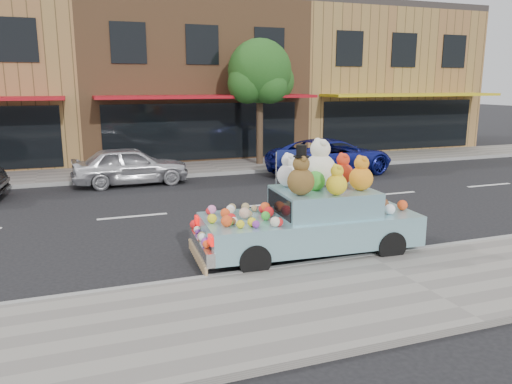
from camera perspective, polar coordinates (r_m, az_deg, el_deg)
name	(u,v)px	position (r m, az deg, el deg)	size (l,w,h in m)	color
ground	(273,204)	(14.47, 2.00, -1.41)	(120.00, 120.00, 0.00)	black
near_sidewalk	(417,286)	(9.05, 17.90, -10.18)	(60.00, 3.00, 0.12)	gray
far_sidewalk	(214,167)	(20.50, -4.84, 2.81)	(60.00, 3.00, 0.12)	gray
near_kerb	(368,257)	(10.18, 12.71, -7.30)	(60.00, 0.12, 0.13)	gray
far_kerb	(224,173)	(19.08, -3.64, 2.13)	(60.00, 0.12, 0.13)	gray
storefront_mid	(183,79)	(25.55, -8.32, 12.67)	(10.00, 9.80, 7.30)	brown
storefront_right	(359,79)	(29.30, 11.66, 12.49)	(10.00, 9.80, 7.30)	olive
street_tree	(260,77)	(20.90, 0.45, 13.04)	(3.00, 2.70, 5.22)	#38281C
car_silver	(130,166)	(17.70, -14.15, 2.95)	(1.57, 3.91, 1.33)	silver
car_blue	(332,157)	(19.25, 8.64, 4.01)	(2.31, 5.00, 1.39)	navy
art_car	(312,215)	(10.14, 6.37, -2.65)	(4.57, 1.99, 2.33)	black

